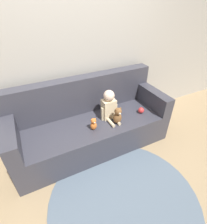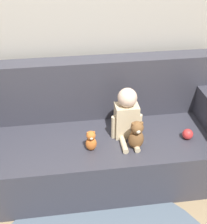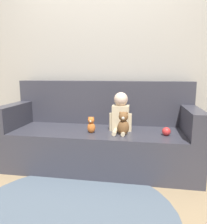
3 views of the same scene
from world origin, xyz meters
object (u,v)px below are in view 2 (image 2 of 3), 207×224
couch (94,141)px  toy_ball (188,134)px  plush_toy_side (91,141)px  person_baby (127,116)px  teddy_bear_brown (136,135)px

couch → toy_ball: couch is taller
plush_toy_side → toy_ball: bearing=2.5°
couch → person_baby: couch is taller
person_baby → toy_ball: bearing=-12.7°
teddy_bear_brown → plush_toy_side: (-0.35, 0.02, -0.03)m
teddy_bear_brown → toy_ball: teddy_bear_brown is taller
person_baby → toy_ball: size_ratio=4.94×
plush_toy_side → toy_ball: (0.79, 0.03, -0.04)m
couch → plush_toy_side: couch is taller
couch → toy_ball: size_ratio=24.99×
couch → person_baby: size_ratio=5.05×
person_baby → plush_toy_side: 0.35m
person_baby → teddy_bear_brown: bearing=-74.8°
person_baby → couch: bearing=159.9°
plush_toy_side → toy_ball: plush_toy_side is taller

